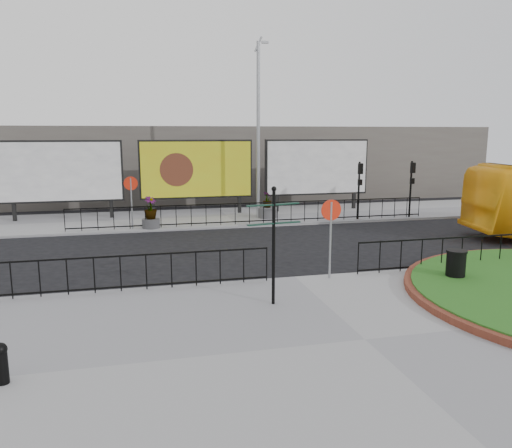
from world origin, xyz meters
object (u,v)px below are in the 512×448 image
object	(u,v)px
lamp_post	(258,128)
planter_a	(151,215)
billboard_mid	(197,170)
bollard	(1,361)
fingerpost_sign	(274,234)
litter_bin	(456,266)
planter_b	(267,209)

from	to	relation	value
lamp_post	planter_a	world-z (taller)	lamp_post
billboard_mid	bollard	size ratio (longest dim) A/B	8.00
lamp_post	fingerpost_sign	xyz separation A→B (m)	(-2.85, -13.28, -2.82)
lamp_post	litter_bin	xyz separation A→B (m)	(2.99, -12.76, -4.20)
billboard_mid	planter_a	size ratio (longest dim) A/B	4.10
lamp_post	bollard	size ratio (longest dim) A/B	11.91
planter_a	planter_b	distance (m)	6.36
planter_a	planter_b	bearing A→B (deg)	14.58
billboard_mid	litter_bin	xyz separation A→B (m)	(6.00, -14.73, -1.97)
litter_bin	planter_a	xyz separation A→B (m)	(-8.65, 11.16, 0.13)
litter_bin	planter_a	bearing A→B (deg)	127.78
billboard_mid	planter_b	world-z (taller)	billboard_mid
lamp_post	fingerpost_sign	world-z (taller)	lamp_post
lamp_post	litter_bin	distance (m)	13.76
billboard_mid	lamp_post	world-z (taller)	lamp_post
fingerpost_sign	bollard	distance (m)	6.77
planter_a	fingerpost_sign	bearing A→B (deg)	-76.48
bollard	litter_bin	xyz separation A→B (m)	(11.74, 3.50, 0.09)
bollard	planter_a	bearing A→B (deg)	78.10
fingerpost_sign	planter_a	bearing A→B (deg)	98.25
lamp_post	litter_bin	world-z (taller)	lamp_post
litter_bin	planter_a	world-z (taller)	planter_a
fingerpost_sign	lamp_post	bearing A→B (deg)	72.62
bollard	planter_a	xyz separation A→B (m)	(3.09, 14.66, 0.21)
billboard_mid	planter_a	xyz separation A→B (m)	(-2.65, -3.57, -1.84)
billboard_mid	fingerpost_sign	distance (m)	15.26
billboard_mid	planter_b	distance (m)	4.50
litter_bin	planter_b	world-z (taller)	planter_b
billboard_mid	fingerpost_sign	world-z (taller)	billboard_mid
lamp_post	bollard	bearing A→B (deg)	-118.28
litter_bin	bollard	bearing A→B (deg)	-163.39
lamp_post	bollard	xyz separation A→B (m)	(-8.75, -16.26, -4.28)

